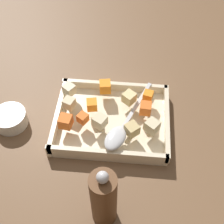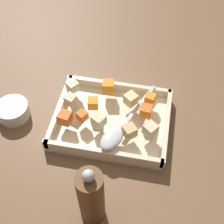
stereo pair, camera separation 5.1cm
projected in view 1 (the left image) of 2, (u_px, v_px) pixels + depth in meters
The scene contains 17 objects.
ground_plane at pixel (111, 118), 0.88m from camera, with size 4.00×4.00×0.00m, color brown.
baking_dish at pixel (112, 121), 0.86m from camera, with size 0.31×0.24×0.04m.
carrot_chunk_front_center at pixel (105, 87), 0.88m from camera, with size 0.03×0.03×0.03m, color orange.
carrot_chunk_rim_edge at pixel (83, 118), 0.81m from camera, with size 0.02×0.02×0.02m, color orange.
carrot_chunk_heap_side at pixel (148, 96), 0.86m from camera, with size 0.03×0.03×0.03m, color orange.
carrot_chunk_corner_nw at pixel (92, 104), 0.84m from camera, with size 0.03×0.03×0.03m, color orange.
carrot_chunk_mid_right at pixel (66, 121), 0.80m from camera, with size 0.03×0.03×0.03m, color orange.
carrot_chunk_corner_se at pixel (146, 110), 0.83m from camera, with size 0.03×0.03×0.03m, color orange.
potato_chunk_far_right at pixel (152, 126), 0.79m from camera, with size 0.03×0.03×0.03m, color beige.
potato_chunk_far_left at pixel (100, 121), 0.80m from camera, with size 0.03×0.03×0.03m, color beige.
potato_chunk_near_spoon at pixel (132, 129), 0.79m from camera, with size 0.03×0.03×0.03m, color tan.
potato_chunk_near_left at pixel (69, 103), 0.84m from camera, with size 0.03×0.03×0.03m, color beige.
potato_chunk_center at pixel (129, 98), 0.85m from camera, with size 0.03×0.03×0.03m, color #E0CC89.
potato_chunk_corner_ne at pixel (69, 89), 0.87m from camera, with size 0.03×0.03×0.03m, color beige.
serving_spoon at pixel (118, 134), 0.78m from camera, with size 0.13×0.25×0.02m.
pepper_mill at pixel (104, 199), 0.64m from camera, with size 0.06×0.06×0.20m.
small_prep_bowl at pixel (10, 119), 0.85m from camera, with size 0.09×0.09×0.04m, color silver.
Camera 1 is at (0.05, -0.52, 0.70)m, focal length 49.61 mm.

